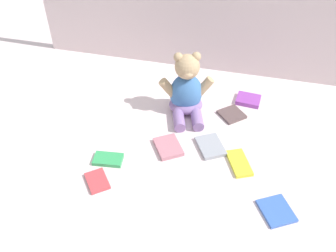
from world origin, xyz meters
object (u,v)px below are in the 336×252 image
(book_case_6, at_px, (108,159))
(book_case_7, at_px, (210,146))
(teddy_bear, at_px, (186,92))
(book_case_5, at_px, (168,147))
(book_case_2, at_px, (276,211))
(book_case_4, at_px, (232,114))
(book_case_0, at_px, (97,181))
(book_case_1, at_px, (248,100))
(book_case_3, at_px, (239,163))

(book_case_6, bearing_deg, book_case_7, -72.93)
(teddy_bear, xyz_separation_m, book_case_6, (-0.23, -0.37, -0.10))
(teddy_bear, relative_size, book_case_7, 2.29)
(book_case_5, distance_m, book_case_6, 0.24)
(book_case_2, height_order, book_case_7, book_case_7)
(book_case_5, relative_size, book_case_7, 0.96)
(book_case_4, xyz_separation_m, book_case_5, (-0.22, -0.26, 0.00))
(teddy_bear, distance_m, book_case_6, 0.44)
(book_case_6, height_order, book_case_7, same)
(book_case_6, xyz_separation_m, book_case_7, (0.37, 0.16, 0.00))
(book_case_0, relative_size, book_case_4, 1.03)
(book_case_2, bearing_deg, book_case_5, 124.18)
(book_case_2, bearing_deg, book_case_6, 142.24)
(book_case_6, distance_m, book_case_7, 0.40)
(teddy_bear, bearing_deg, book_case_1, 9.20)
(book_case_3, xyz_separation_m, book_case_7, (-0.12, 0.06, 0.00))
(book_case_4, height_order, book_case_7, book_case_7)
(book_case_2, distance_m, book_case_4, 0.51)
(book_case_5, height_order, book_case_6, book_case_5)
(book_case_4, relative_size, book_case_7, 0.78)
(book_case_6, bearing_deg, book_case_5, -66.90)
(book_case_0, distance_m, book_case_5, 0.31)
(book_case_4, distance_m, book_case_6, 0.57)
(book_case_0, relative_size, book_case_3, 0.74)
(book_case_2, distance_m, book_case_3, 0.23)
(book_case_5, bearing_deg, book_case_7, 162.59)
(book_case_0, height_order, book_case_4, same)
(book_case_1, bearing_deg, book_case_5, 148.42)
(book_case_0, distance_m, book_case_2, 0.63)
(book_case_5, bearing_deg, book_case_4, -162.55)
(book_case_3, relative_size, book_case_5, 1.13)
(teddy_bear, distance_m, book_case_5, 0.27)
(book_case_0, height_order, book_case_7, book_case_7)
(book_case_5, bearing_deg, teddy_bear, -127.08)
(book_case_5, bearing_deg, book_case_2, 121.52)
(book_case_0, distance_m, book_case_6, 0.11)
(book_case_6, bearing_deg, book_case_2, -104.55)
(book_case_0, xyz_separation_m, book_case_1, (0.49, 0.61, 0.00))
(teddy_bear, height_order, book_case_6, teddy_bear)
(book_case_6, bearing_deg, book_case_1, -51.17)
(book_case_7, bearing_deg, book_case_1, -139.49)
(book_case_1, bearing_deg, book_case_2, -161.57)
(book_case_2, relative_size, book_case_4, 1.18)
(book_case_7, bearing_deg, teddy_bear, -84.62)
(teddy_bear, height_order, book_case_7, teddy_bear)
(teddy_bear, distance_m, book_case_0, 0.53)
(book_case_2, bearing_deg, book_case_0, 152.07)
(book_case_0, bearing_deg, book_case_7, -2.24)
(book_case_1, bearing_deg, book_case_3, -175.35)
(book_case_4, bearing_deg, book_case_0, 96.65)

